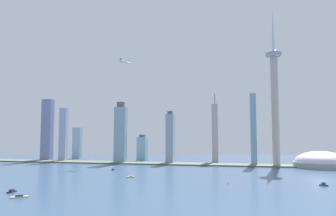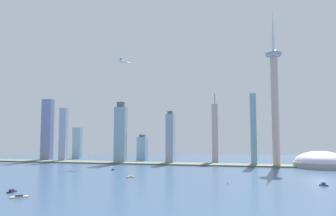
# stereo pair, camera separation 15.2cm
# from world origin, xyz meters

# --- Properties ---
(waterfront_pier) EXTENTS (909.63, 45.12, 2.91)m
(waterfront_pier) POSITION_xyz_m (0.00, 527.99, 1.45)
(waterfront_pier) COLOR #656A54
(waterfront_pier) RESTS_ON ground
(observation_tower) EXTENTS (34.47, 34.47, 330.31)m
(observation_tower) POSITION_xyz_m (273.80, 527.71, 157.27)
(observation_tower) COLOR #C3AB9C
(observation_tower) RESTS_ON ground
(stadium_dome) EXTENTS (104.07, 104.07, 43.13)m
(stadium_dome) POSITION_xyz_m (356.83, 523.31, 9.72)
(stadium_dome) COLOR #989790
(stadium_dome) RESTS_ON ground
(skyscraper_0) EXTENTS (12.37, 17.41, 153.05)m
(skyscraper_0) POSITION_xyz_m (229.87, 541.21, 76.53)
(skyscraper_0) COLOR #7BA4B1
(skyscraper_0) RESTS_ON ground
(skyscraper_1) EXTENTS (26.20, 16.89, 154.67)m
(skyscraper_1) POSITION_xyz_m (-273.03, 559.78, 77.34)
(skyscraper_1) COLOR #747EA8
(skyscraper_1) RESTS_ON ground
(skyscraper_2) EXTENTS (22.70, 14.84, 84.90)m
(skyscraper_2) POSITION_xyz_m (-235.34, 644.68, 42.45)
(skyscraper_2) COLOR #8DA9AD
(skyscraper_2) RESTS_ON ground
(skyscraper_3) EXTENTS (21.59, 26.77, 64.99)m
(skyscraper_3) POSITION_xyz_m (-34.46, 599.81, 30.61)
(skyscraper_3) COLOR #7DA3B8
(skyscraper_3) RESTS_ON ground
(skyscraper_4) EXTENTS (14.15, 15.42, 163.07)m
(skyscraper_4) POSITION_xyz_m (145.07, 604.23, 69.35)
(skyscraper_4) COLOR #C2A8A2
(skyscraper_4) RESTS_ON ground
(skyscraper_5) EXTENTS (16.94, 26.64, 118.34)m
(skyscraper_5) POSITION_xyz_m (47.42, 548.45, 57.01)
(skyscraper_5) COLOR #8F9FB3
(skyscraper_5) RESTS_ON ground
(skyscraper_6) EXTENTS (18.04, 12.15, 130.65)m
(skyscraper_6) POSITION_xyz_m (-221.88, 549.84, 65.33)
(skyscraper_6) COLOR #9FACCE
(skyscraper_6) RESTS_ON ground
(skyscraper_7) EXTENTS (26.36, 18.02, 140.28)m
(skyscraper_7) POSITION_xyz_m (-65.80, 530.73, 66.48)
(skyscraper_7) COLOR #86A7B6
(skyscraper_7) RESTS_ON ground
(boat_1) EXTENTS (12.28, 11.41, 7.34)m
(boat_1) POSITION_xyz_m (34.24, 311.70, 1.21)
(boat_1) COLOR beige
(boat_1) RESTS_ON ground
(boat_2) EXTENTS (10.79, 7.27, 4.49)m
(boat_2) POSITION_xyz_m (300.65, 288.64, 1.62)
(boat_2) COLOR #295283
(boat_2) RESTS_ON ground
(boat_3) EXTENTS (6.07, 13.24, 3.75)m
(boat_3) POSITION_xyz_m (-57.33, 166.27, 1.34)
(boat_3) COLOR black
(boat_3) RESTS_ON ground
(boat_5) EXTENTS (16.17, 14.11, 6.14)m
(boat_5) POSITION_xyz_m (-28.73, 141.84, 1.07)
(boat_5) COLOR beige
(boat_5) RESTS_ON ground
(boat_6) EXTENTS (6.52, 5.12, 10.18)m
(boat_6) POSITION_xyz_m (-29.70, 398.45, 1.44)
(boat_6) COLOR navy
(boat_6) RESTS_ON ground
(channel_buoy_1) EXTENTS (1.94, 1.94, 2.49)m
(channel_buoy_1) POSITION_xyz_m (180.54, 275.53, 1.24)
(channel_buoy_1) COLOR #E54C19
(channel_buoy_1) RESTS_ON ground
(airplane) EXTENTS (28.57, 31.36, 8.19)m
(airplane) POSITION_xyz_m (-62.25, 547.86, 238.77)
(airplane) COLOR silver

